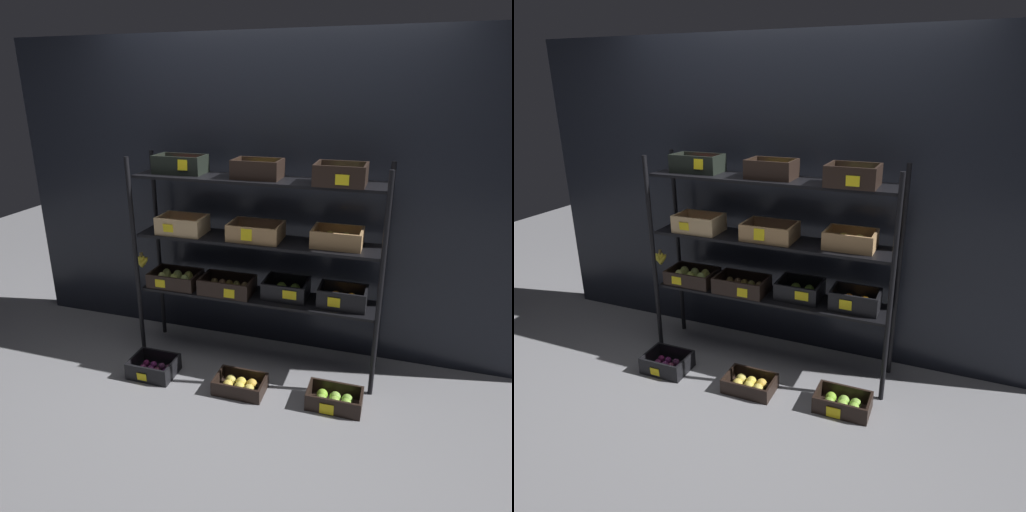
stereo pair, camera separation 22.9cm
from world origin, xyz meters
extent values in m
plane|color=gray|center=(0.00, 0.00, 0.00)|extent=(10.00, 10.00, 0.00)
cube|color=black|center=(0.00, 0.37, 1.14)|extent=(4.11, 0.12, 2.29)
cylinder|color=black|center=(-0.85, -0.17, 0.75)|extent=(0.03, 0.03, 1.50)
cylinder|color=black|center=(0.85, -0.17, 0.75)|extent=(0.03, 0.03, 1.50)
cylinder|color=black|center=(-0.85, 0.17, 0.75)|extent=(0.03, 0.03, 1.50)
cylinder|color=black|center=(0.85, 0.17, 0.75)|extent=(0.03, 0.03, 1.50)
cube|color=black|center=(0.00, 0.00, 0.53)|extent=(1.68, 0.30, 0.02)
cube|color=black|center=(0.00, 0.00, 0.95)|extent=(1.68, 0.30, 0.02)
cube|color=black|center=(0.00, 0.00, 1.36)|extent=(1.68, 0.30, 0.02)
cube|color=black|center=(-0.62, -0.02, 0.55)|extent=(0.36, 0.25, 0.01)
cube|color=black|center=(-0.62, -0.13, 0.60)|extent=(0.36, 0.02, 0.09)
cube|color=black|center=(-0.62, 0.10, 0.60)|extent=(0.36, 0.02, 0.09)
cube|color=black|center=(-0.80, -0.02, 0.60)|extent=(0.02, 0.21, 0.09)
cube|color=black|center=(-0.45, -0.02, 0.60)|extent=(0.02, 0.21, 0.09)
ellipsoid|color=#BBC461|center=(-0.71, -0.06, 0.60)|extent=(0.07, 0.07, 0.09)
ellipsoid|color=#B1BE4E|center=(-0.62, -0.06, 0.60)|extent=(0.07, 0.07, 0.09)
ellipsoid|color=#ABC262|center=(-0.53, -0.05, 0.60)|extent=(0.07, 0.07, 0.09)
ellipsoid|color=#BAC35F|center=(-0.72, 0.02, 0.60)|extent=(0.07, 0.07, 0.09)
ellipsoid|color=#B1C162|center=(-0.62, 0.02, 0.60)|extent=(0.07, 0.07, 0.09)
ellipsoid|color=#B6B84C|center=(-0.54, 0.02, 0.60)|extent=(0.07, 0.07, 0.09)
cube|color=yellow|center=(-0.69, -0.14, 0.59)|extent=(0.08, 0.01, 0.06)
cube|color=black|center=(-0.21, -0.03, 0.55)|extent=(0.38, 0.24, 0.01)
cube|color=black|center=(-0.21, -0.14, 0.60)|extent=(0.38, 0.02, 0.10)
cube|color=black|center=(-0.21, 0.08, 0.60)|extent=(0.38, 0.02, 0.10)
cube|color=black|center=(-0.39, -0.03, 0.60)|extent=(0.02, 0.20, 0.10)
cube|color=black|center=(-0.03, -0.03, 0.60)|extent=(0.02, 0.20, 0.10)
ellipsoid|color=brown|center=(-0.32, -0.07, 0.59)|extent=(0.05, 0.05, 0.07)
ellipsoid|color=brown|center=(-0.26, -0.06, 0.59)|extent=(0.05, 0.05, 0.07)
ellipsoid|color=brown|center=(-0.21, -0.07, 0.59)|extent=(0.05, 0.05, 0.07)
ellipsoid|color=brown|center=(-0.15, -0.06, 0.59)|extent=(0.05, 0.05, 0.07)
ellipsoid|color=brown|center=(-0.09, -0.06, 0.59)|extent=(0.05, 0.05, 0.07)
ellipsoid|color=brown|center=(-0.32, 0.01, 0.59)|extent=(0.05, 0.05, 0.07)
ellipsoid|color=brown|center=(-0.26, 0.01, 0.59)|extent=(0.05, 0.05, 0.07)
ellipsoid|color=brown|center=(-0.21, 0.01, 0.59)|extent=(0.05, 0.05, 0.07)
ellipsoid|color=brown|center=(-0.15, 0.01, 0.59)|extent=(0.05, 0.05, 0.07)
ellipsoid|color=brown|center=(-0.09, 0.01, 0.59)|extent=(0.05, 0.05, 0.07)
cube|color=yellow|center=(-0.15, -0.15, 0.59)|extent=(0.08, 0.01, 0.06)
cube|color=black|center=(0.21, 0.03, 0.55)|extent=(0.31, 0.25, 0.01)
cube|color=black|center=(0.21, -0.08, 0.61)|extent=(0.31, 0.02, 0.11)
cube|color=black|center=(0.21, 0.15, 0.61)|extent=(0.31, 0.02, 0.11)
cube|color=black|center=(0.07, 0.03, 0.61)|extent=(0.02, 0.22, 0.11)
cube|color=black|center=(0.36, 0.03, 0.61)|extent=(0.02, 0.22, 0.11)
sphere|color=#84C43E|center=(0.16, 0.00, 0.59)|extent=(0.07, 0.07, 0.07)
sphere|color=#84C132|center=(0.27, 0.00, 0.59)|extent=(0.07, 0.07, 0.07)
sphere|color=#91B63C|center=(0.17, 0.07, 0.59)|extent=(0.07, 0.07, 0.07)
sphere|color=#91BF3D|center=(0.27, 0.08, 0.59)|extent=(0.07, 0.07, 0.07)
cube|color=yellow|center=(0.27, -0.09, 0.61)|extent=(0.10, 0.01, 0.06)
cube|color=black|center=(0.61, 0.01, 0.55)|extent=(0.32, 0.21, 0.01)
cube|color=black|center=(0.61, -0.09, 0.61)|extent=(0.32, 0.02, 0.12)
cube|color=black|center=(0.61, 0.10, 0.61)|extent=(0.32, 0.02, 0.12)
cube|color=black|center=(0.46, 0.01, 0.61)|extent=(0.02, 0.18, 0.12)
cube|color=black|center=(0.76, 0.01, 0.61)|extent=(0.02, 0.18, 0.12)
sphere|color=orange|center=(0.56, -0.02, 0.59)|extent=(0.07, 0.07, 0.07)
sphere|color=orange|center=(0.67, -0.03, 0.59)|extent=(0.07, 0.07, 0.07)
sphere|color=orange|center=(0.56, 0.03, 0.59)|extent=(0.07, 0.07, 0.07)
sphere|color=orange|center=(0.67, 0.03, 0.59)|extent=(0.07, 0.07, 0.07)
cube|color=yellow|center=(0.57, -0.10, 0.60)|extent=(0.08, 0.01, 0.07)
cube|color=tan|center=(-0.54, -0.02, 0.96)|extent=(0.33, 0.23, 0.01)
cube|color=tan|center=(-0.54, -0.12, 1.02)|extent=(0.33, 0.02, 0.11)
cube|color=tan|center=(-0.54, 0.09, 1.02)|extent=(0.33, 0.02, 0.11)
cube|color=tan|center=(-0.70, -0.02, 1.02)|extent=(0.02, 0.19, 0.11)
cube|color=tan|center=(-0.38, -0.02, 1.02)|extent=(0.02, 0.19, 0.11)
sphere|color=orange|center=(-0.62, -0.05, 1.00)|extent=(0.06, 0.06, 0.06)
sphere|color=orange|center=(-0.54, -0.06, 1.00)|extent=(0.06, 0.06, 0.06)
sphere|color=orange|center=(-0.46, -0.05, 1.00)|extent=(0.06, 0.06, 0.06)
sphere|color=orange|center=(-0.62, 0.01, 1.00)|extent=(0.06, 0.06, 0.06)
sphere|color=orange|center=(-0.54, 0.02, 1.00)|extent=(0.06, 0.06, 0.06)
sphere|color=orange|center=(-0.46, 0.01, 1.00)|extent=(0.06, 0.06, 0.06)
cube|color=yellow|center=(-0.60, -0.13, 1.02)|extent=(0.08, 0.01, 0.06)
cube|color=#A87F51|center=(0.00, 0.00, 0.96)|extent=(0.36, 0.25, 0.01)
cube|color=#A87F51|center=(0.00, -0.12, 1.02)|extent=(0.36, 0.02, 0.10)
cube|color=#A87F51|center=(0.00, 0.12, 1.02)|extent=(0.36, 0.02, 0.10)
cube|color=#A87F51|center=(-0.17, 0.00, 1.02)|extent=(0.02, 0.22, 0.10)
cube|color=#A87F51|center=(0.17, 0.00, 1.02)|extent=(0.02, 0.22, 0.10)
sphere|color=#5C2F46|center=(-0.11, -0.05, 0.99)|extent=(0.05, 0.05, 0.05)
sphere|color=#5A1E46|center=(-0.06, -0.06, 0.99)|extent=(0.05, 0.05, 0.05)
sphere|color=#5F2557|center=(0.00, -0.06, 0.99)|extent=(0.05, 0.05, 0.05)
sphere|color=#542145|center=(0.05, -0.05, 0.99)|extent=(0.05, 0.05, 0.05)
sphere|color=#61305B|center=(0.11, -0.06, 0.99)|extent=(0.05, 0.05, 0.05)
sphere|color=#552049|center=(-0.11, 0.00, 0.99)|extent=(0.05, 0.05, 0.05)
sphere|color=#6B2F59|center=(-0.06, 0.00, 0.99)|extent=(0.05, 0.05, 0.05)
sphere|color=#652C48|center=(0.00, 0.00, 0.99)|extent=(0.05, 0.05, 0.05)
sphere|color=#672346|center=(0.05, 0.00, 0.99)|extent=(0.05, 0.05, 0.05)
sphere|color=#631D49|center=(0.11, 0.00, 0.99)|extent=(0.05, 0.05, 0.05)
sphere|color=#562D49|center=(-0.11, 0.06, 0.99)|extent=(0.05, 0.05, 0.05)
sphere|color=#562F58|center=(-0.06, 0.06, 0.99)|extent=(0.05, 0.05, 0.05)
sphere|color=#652758|center=(0.00, 0.05, 0.99)|extent=(0.05, 0.05, 0.05)
sphere|color=#552B55|center=(0.05, 0.06, 0.99)|extent=(0.05, 0.05, 0.05)
sphere|color=#6C1D5D|center=(0.11, 0.05, 0.99)|extent=(0.05, 0.05, 0.05)
cube|color=yellow|center=(-0.03, -0.13, 1.02)|extent=(0.08, 0.01, 0.08)
cube|color=#A87F51|center=(0.55, 0.03, 0.96)|extent=(0.33, 0.23, 0.01)
cube|color=#A87F51|center=(0.55, -0.08, 1.02)|extent=(0.33, 0.02, 0.10)
cube|color=#A87F51|center=(0.55, 0.13, 1.02)|extent=(0.33, 0.02, 0.10)
cube|color=#A87F51|center=(0.39, 0.03, 1.02)|extent=(0.02, 0.20, 0.10)
cube|color=#A87F51|center=(0.70, 0.03, 1.02)|extent=(0.02, 0.20, 0.10)
sphere|color=#D8B554|center=(0.50, -0.01, 1.00)|extent=(0.07, 0.07, 0.07)
sphere|color=#DAB158|center=(0.61, -0.01, 1.00)|extent=(0.07, 0.07, 0.07)
sphere|color=#E3C348|center=(0.49, 0.06, 1.00)|extent=(0.07, 0.07, 0.07)
sphere|color=#CEC352|center=(0.60, 0.06, 1.00)|extent=(0.07, 0.07, 0.07)
cube|color=black|center=(-0.56, 0.03, 1.38)|extent=(0.35, 0.20, 0.01)
cube|color=black|center=(-0.56, -0.06, 1.44)|extent=(0.35, 0.02, 0.11)
cube|color=black|center=(-0.56, 0.13, 1.44)|extent=(0.35, 0.02, 0.11)
cube|color=black|center=(-0.72, 0.03, 1.44)|extent=(0.02, 0.17, 0.11)
cube|color=black|center=(-0.39, 0.03, 1.44)|extent=(0.02, 0.17, 0.11)
sphere|color=red|center=(-0.64, 0.01, 1.42)|extent=(0.07, 0.07, 0.07)
sphere|color=red|center=(-0.56, 0.01, 1.42)|extent=(0.07, 0.07, 0.07)
sphere|color=red|center=(-0.48, 0.01, 1.42)|extent=(0.07, 0.07, 0.07)
sphere|color=red|center=(-0.64, 0.06, 1.42)|extent=(0.07, 0.07, 0.07)
sphere|color=red|center=(-0.56, 0.06, 1.42)|extent=(0.07, 0.07, 0.07)
sphere|color=red|center=(-0.48, 0.06, 1.42)|extent=(0.07, 0.07, 0.07)
cube|color=yellow|center=(-0.49, -0.07, 1.45)|extent=(0.07, 0.01, 0.08)
cube|color=black|center=(0.01, 0.01, 1.38)|extent=(0.31, 0.22, 0.01)
cube|color=black|center=(0.01, -0.09, 1.44)|extent=(0.31, 0.02, 0.11)
cube|color=black|center=(0.01, 0.11, 1.44)|extent=(0.31, 0.02, 0.11)
cube|color=black|center=(-0.14, 0.01, 1.44)|extent=(0.02, 0.18, 0.11)
cube|color=black|center=(0.16, 0.01, 1.44)|extent=(0.02, 0.18, 0.11)
ellipsoid|color=yellow|center=(-0.06, -0.01, 1.42)|extent=(0.06, 0.06, 0.08)
ellipsoid|color=yellow|center=(0.01, -0.02, 1.42)|extent=(0.06, 0.06, 0.08)
ellipsoid|color=yellow|center=(0.08, -0.02, 1.42)|extent=(0.06, 0.06, 0.08)
ellipsoid|color=yellow|center=(-0.07, 0.04, 1.42)|extent=(0.06, 0.06, 0.08)
ellipsoid|color=yellow|center=(0.01, 0.04, 1.42)|extent=(0.06, 0.06, 0.08)
ellipsoid|color=yellow|center=(0.08, 0.05, 1.42)|extent=(0.06, 0.06, 0.08)
cube|color=black|center=(0.55, -0.04, 1.38)|extent=(0.31, 0.25, 0.01)
cube|color=black|center=(0.55, -0.15, 1.44)|extent=(0.31, 0.02, 0.12)
cube|color=black|center=(0.55, 0.08, 1.44)|extent=(0.31, 0.02, 0.12)
cube|color=black|center=(0.41, -0.04, 1.44)|extent=(0.02, 0.21, 0.12)
cube|color=black|center=(0.70, -0.04, 1.44)|extent=(0.02, 0.21, 0.12)
ellipsoid|color=tan|center=(0.50, -0.07, 1.43)|extent=(0.07, 0.07, 0.09)
ellipsoid|color=#A7BA4A|center=(0.60, -0.07, 1.43)|extent=(0.07, 0.07, 0.09)
ellipsoid|color=#A7B74C|center=(0.50, 0.00, 1.43)|extent=(0.07, 0.07, 0.09)
ellipsoid|color=#A7B85E|center=(0.61, 0.00, 1.43)|extent=(0.07, 0.07, 0.09)
cube|color=yellow|center=(0.58, -0.16, 1.43)|extent=(0.08, 0.01, 0.06)
cylinder|color=brown|center=(-0.89, -0.03, 0.75)|extent=(0.02, 0.02, 0.02)
ellipsoid|color=yellow|center=(-0.92, -0.03, 0.69)|extent=(0.10, 0.03, 0.08)
ellipsoid|color=yellow|center=(-0.91, -0.03, 0.69)|extent=(0.07, 0.03, 0.10)
ellipsoid|color=gold|center=(-0.90, -0.02, 0.69)|extent=(0.05, 0.03, 0.10)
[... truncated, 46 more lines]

